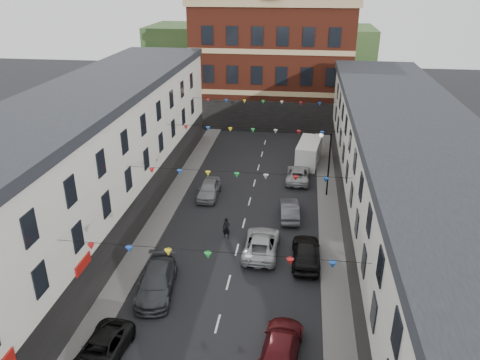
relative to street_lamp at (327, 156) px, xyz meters
The scene contains 19 objects.
ground 15.94m from the street_lamp, 115.07° to the right, with size 160.00×160.00×0.00m, color black.
pavement_left 18.43m from the street_lamp, 138.26° to the right, with size 1.80×64.00×0.15m, color #605E5B.
pavement_right 12.60m from the street_lamp, 88.33° to the right, with size 1.80×64.00×0.15m, color #605E5B.
terrace_left 22.52m from the street_lamp, 144.66° to the right, with size 8.40×56.00×10.70m.
terrace_right 14.04m from the street_lamp, 68.09° to the right, with size 8.40×56.00×9.70m.
civic_building 25.18m from the street_lamp, 105.30° to the left, with size 20.60×13.30×18.50m.
clock_tower 27.57m from the street_lamp, 123.79° to the left, with size 5.60×5.60×30.00m.
distant_hill 49.16m from the street_lamp, 102.40° to the left, with size 40.00×14.00×10.00m, color #2B4D24.
street_lamp is the anchor object (origin of this frame).
car_left_c 24.90m from the street_lamp, 119.22° to the right, with size 2.11×4.58×1.27m, color black.
car_left_d 19.29m from the street_lamp, 124.88° to the right, with size 2.17×5.33×1.55m, color #3D4045.
car_left_e 10.88m from the street_lamp, behind, with size 1.77×4.40×1.50m, color gray.
car_right_c 20.44m from the street_lamp, 97.94° to the right, with size 1.98×4.87×1.41m, color #511014.
car_right_d 11.48m from the street_lamp, 98.06° to the right, with size 1.94×4.82×1.64m, color black.
car_right_e 6.25m from the street_lamp, 123.34° to the right, with size 1.49×4.27×1.41m, color #54555D.
car_right_f 5.14m from the street_lamp, 127.23° to the left, with size 2.21×4.78×1.33m, color #B4B6B9.
moving_car 11.59m from the street_lamp, 115.23° to the right, with size 2.41×5.23×1.45m, color silver.
white_van 8.47m from the street_lamp, 100.18° to the left, with size 2.11×5.49×2.43m, color white.
pedestrian 11.76m from the street_lamp, 131.82° to the right, with size 0.63×0.42×1.74m, color black.
Camera 1 is at (4.16, -24.99, 18.59)m, focal length 35.00 mm.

